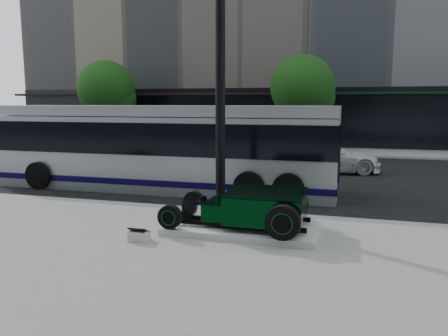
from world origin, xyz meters
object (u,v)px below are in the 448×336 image
(transit_bus, at_px, (164,147))
(white_sedan, at_px, (325,157))
(lamppost, at_px, (220,65))
(hot_rod, at_px, (257,207))

(transit_bus, relative_size, white_sedan, 2.60)
(lamppost, xyz_separation_m, white_sedan, (2.24, 8.63, -3.29))
(white_sedan, bearing_deg, lamppost, 152.73)
(hot_rod, xyz_separation_m, white_sedan, (0.99, 9.95, -0.02))
(lamppost, distance_m, transit_bus, 5.19)
(hot_rod, distance_m, transit_bus, 6.43)
(hot_rod, xyz_separation_m, transit_bus, (-4.32, 4.69, 0.79))
(hot_rod, relative_size, transit_bus, 0.27)
(transit_bus, bearing_deg, hot_rod, -47.31)
(transit_bus, height_order, white_sedan, transit_bus)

